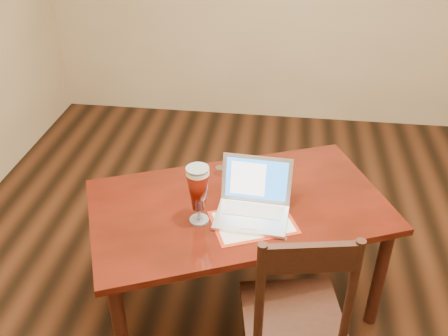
# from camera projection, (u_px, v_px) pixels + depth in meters

# --- Properties ---
(ground) EXTENTS (5.00, 5.00, 0.00)m
(ground) POSITION_uv_depth(u_px,v_px,m) (268.00, 304.00, 2.98)
(ground) COLOR black
(ground) RESTS_ON ground
(room_shell) EXTENTS (4.51, 5.01, 2.71)m
(room_shell) POSITION_uv_depth(u_px,v_px,m) (289.00, 5.00, 2.03)
(room_shell) COLOR tan
(room_shell) RESTS_ON ground
(dining_table) EXTENTS (1.76, 1.40, 1.04)m
(dining_table) POSITION_uv_depth(u_px,v_px,m) (238.00, 215.00, 2.66)
(dining_table) COLOR #53140B
(dining_table) RESTS_ON ground
(dining_chair) EXTENTS (0.53, 0.51, 1.07)m
(dining_chair) POSITION_uv_depth(u_px,v_px,m) (294.00, 318.00, 2.26)
(dining_chair) COLOR black
(dining_chair) RESTS_ON ground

